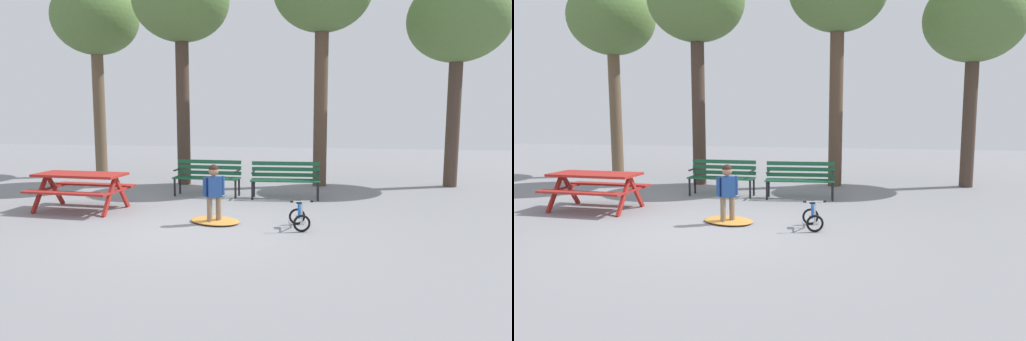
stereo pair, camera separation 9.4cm
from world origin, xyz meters
TOP-DOWN VIEW (x-y plane):
  - ground at (0.00, 0.00)m, footprint 36.00×36.00m
  - picnic_table at (-2.83, 1.16)m, footprint 1.87×1.43m
  - park_bench_far_left at (-0.70, 3.21)m, footprint 1.61×0.51m
  - park_bench_left at (1.19, 3.13)m, footprint 1.62×0.55m
  - child_standing at (0.17, 0.45)m, footprint 0.35×0.29m
  - kids_bicycle at (1.72, 0.40)m, footprint 0.47×0.61m
  - leaf_pile at (0.16, 0.57)m, footprint 1.15×0.97m
  - tree_far_left at (-4.90, 6.00)m, footprint 2.60×2.60m
  - tree_left at (-1.82, 4.84)m, footprint 2.60×2.60m
  - tree_right at (5.41, 5.59)m, footprint 2.60×2.60m

SIDE VIEW (x-z plane):
  - ground at x=0.00m, z-range 0.00..0.00m
  - leaf_pile at x=0.16m, z-range 0.00..0.07m
  - kids_bicycle at x=1.72m, z-range -0.07..0.47m
  - park_bench_far_left at x=-0.70m, z-range 0.08..0.94m
  - park_bench_left at x=1.19m, z-range 0.08..0.94m
  - picnic_table at x=-2.83m, z-range 0.20..0.99m
  - child_standing at x=0.17m, z-range 0.10..1.19m
  - tree_right at x=5.41m, z-range 1.57..7.06m
  - tree_far_left at x=-4.90m, z-range 1.77..7.68m
  - tree_left at x=-1.82m, z-range 1.83..7.90m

